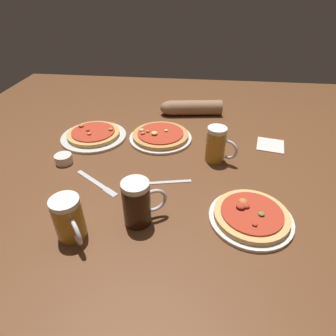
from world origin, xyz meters
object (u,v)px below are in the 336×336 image
object	(u,v)px
pizza_plate_far	(160,136)
beer_mug_pale	(217,145)
knife_right	(97,183)
beer_mug_dark	(69,219)
diner_arm	(189,108)
fork_left	(160,182)
beer_mug_amber	(138,203)
ramekin_sauce	(64,159)
pizza_plate_near	(251,216)
napkin_folded	(270,145)
pizza_plate_side	(94,135)

from	to	relation	value
pizza_plate_far	beer_mug_pale	size ratio (longest dim) A/B	1.96
knife_right	pizza_plate_far	bearing A→B (deg)	61.85
beer_mug_dark	diner_arm	size ratio (longest dim) A/B	0.41
fork_left	knife_right	size ratio (longest dim) A/B	1.16
fork_left	beer_mug_amber	bearing A→B (deg)	-101.50
ramekin_sauce	beer_mug_amber	bearing A→B (deg)	-37.99
beer_mug_dark	ramekin_sauce	bearing A→B (deg)	116.62
pizza_plate_near	fork_left	bearing A→B (deg)	153.25
pizza_plate_near	ramekin_sauce	xyz separation A→B (m)	(-0.74, 0.25, 0.00)
pizza_plate_near	knife_right	size ratio (longest dim) A/B	1.36
beer_mug_pale	napkin_folded	world-z (taller)	beer_mug_pale
napkin_folded	fork_left	xyz separation A→B (m)	(-0.47, -0.34, -0.00)
beer_mug_pale	pizza_plate_near	bearing A→B (deg)	-73.05
beer_mug_amber	napkin_folded	size ratio (longest dim) A/B	1.24
beer_mug_dark	ramekin_sauce	distance (m)	0.43
pizza_plate_side	knife_right	distance (m)	0.37
beer_mug_pale	diner_arm	distance (m)	0.48
pizza_plate_side	beer_mug_amber	world-z (taller)	beer_mug_amber
pizza_plate_far	fork_left	world-z (taller)	pizza_plate_far
pizza_plate_side	pizza_plate_near	bearing A→B (deg)	-34.95
pizza_plate_far	pizza_plate_near	bearing A→B (deg)	-54.09
napkin_folded	diner_arm	xyz separation A→B (m)	(-0.39, 0.30, 0.04)
ramekin_sauce	diner_arm	world-z (taller)	diner_arm
pizza_plate_near	beer_mug_dark	size ratio (longest dim) A/B	1.92
pizza_plate_near	beer_mug_pale	size ratio (longest dim) A/B	1.78
pizza_plate_far	ramekin_sauce	bearing A→B (deg)	-146.76
pizza_plate_far	beer_mug_dark	world-z (taller)	beer_mug_dark
pizza_plate_far	pizza_plate_side	size ratio (longest dim) A/B	0.96
pizza_plate_far	beer_mug_pale	world-z (taller)	beer_mug_pale
pizza_plate_side	beer_mug_amber	distance (m)	0.62
ramekin_sauce	diner_arm	bearing A→B (deg)	47.62
beer_mug_pale	beer_mug_dark	bearing A→B (deg)	-133.15
pizza_plate_side	diner_arm	size ratio (longest dim) A/B	0.90
beer_mug_amber	pizza_plate_far	bearing A→B (deg)	90.32
pizza_plate_far	ramekin_sauce	distance (m)	0.45
napkin_folded	diner_arm	bearing A→B (deg)	142.51
beer_mug_pale	ramekin_sauce	world-z (taller)	beer_mug_pale
pizza_plate_far	pizza_plate_side	xyz separation A→B (m)	(-0.32, -0.02, -0.00)
pizza_plate_far	diner_arm	bearing A→B (deg)	67.86
beer_mug_dark	napkin_folded	distance (m)	0.94
pizza_plate_side	diner_arm	bearing A→B (deg)	35.82
beer_mug_dark	fork_left	xyz separation A→B (m)	(0.23, 0.29, -0.07)
beer_mug_amber	fork_left	bearing A→B (deg)	78.50
beer_mug_amber	napkin_folded	world-z (taller)	beer_mug_amber
pizza_plate_near	ramekin_sauce	bearing A→B (deg)	161.07
ramekin_sauce	knife_right	distance (m)	0.22
knife_right	diner_arm	distance (m)	0.74
beer_mug_dark	fork_left	world-z (taller)	beer_mug_dark
pizza_plate_near	beer_mug_pale	world-z (taller)	beer_mug_pale
pizza_plate_far	pizza_plate_side	world-z (taller)	pizza_plate_far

